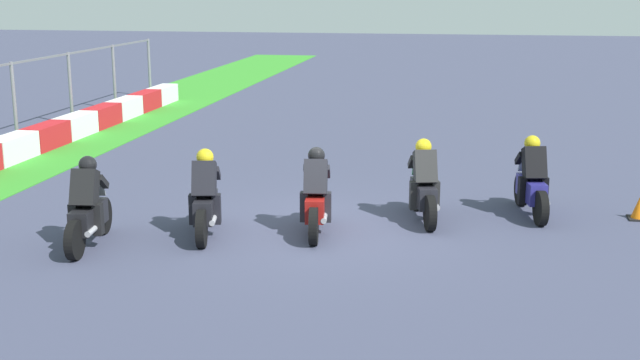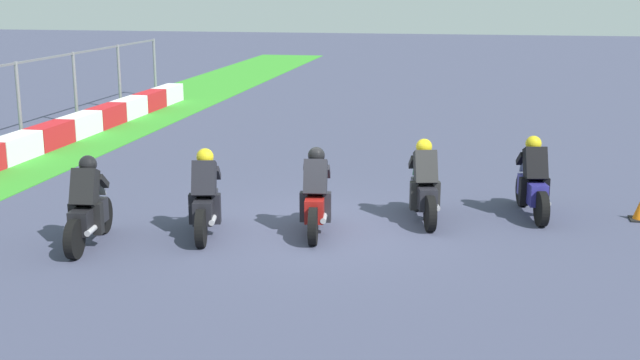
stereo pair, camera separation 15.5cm
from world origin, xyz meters
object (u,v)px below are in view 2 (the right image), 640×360
Objects in this scene: rider_lane_d at (206,200)px; rider_lane_e at (88,209)px; rider_lane_b at (424,187)px; rider_lane_a at (533,183)px; rider_lane_c at (316,198)px.

rider_lane_d and rider_lane_e have the same top height.
rider_lane_b is 0.99× the size of rider_lane_e.
rider_lane_d is at bearing -68.21° from rider_lane_e.
rider_lane_a and rider_lane_b have the same top height.
rider_lane_d is (-2.32, 5.64, 0.00)m from rider_lane_a.
rider_lane_a is at bearing -71.20° from rider_lane_c.
rider_lane_a is 2.10m from rider_lane_b.
rider_lane_c and rider_lane_e have the same top height.
rider_lane_b is at bearing -77.60° from rider_lane_d.
rider_lane_e is (-1.42, 3.58, 0.00)m from rider_lane_c.
rider_lane_a and rider_lane_c have the same top height.
rider_lane_e is (-2.56, 5.38, 0.00)m from rider_lane_b.
rider_lane_e is at bearing 107.12° from rider_lane_d.
rider_lane_a is at bearing -73.00° from rider_lane_e.
rider_lane_a is 8.05m from rider_lane_e.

